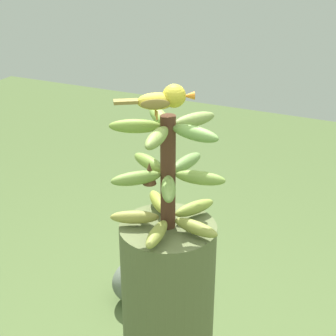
% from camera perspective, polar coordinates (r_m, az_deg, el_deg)
% --- Properties ---
extents(banana_bunch, '(0.31, 0.30, 0.31)m').
position_cam_1_polar(banana_bunch, '(1.40, -0.05, -0.58)').
color(banana_bunch, '#4C2D1E').
rests_on(banana_bunch, banana_tree).
extents(perched_bird, '(0.12, 0.18, 0.08)m').
position_cam_1_polar(perched_bird, '(1.31, -0.41, 7.23)').
color(perched_bird, '#C68933').
rests_on(perched_bird, banana_bunch).
extents(garden_rock, '(0.42, 0.40, 0.24)m').
position_cam_1_polar(garden_rock, '(2.83, -2.58, -11.51)').
color(garden_rock, '#5B6656').
rests_on(garden_rock, ground).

